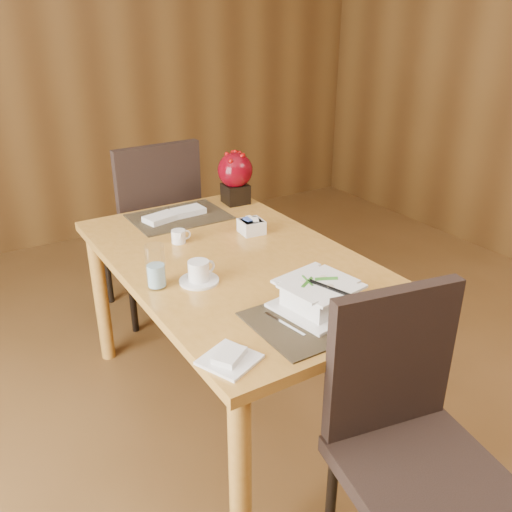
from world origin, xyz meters
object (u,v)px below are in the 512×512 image
coffee_cup (199,273)px  bread_plate (230,360)px  berry_decor (235,175)px  near_chair (408,430)px  soup_setting (318,297)px  sugar_caddy (251,226)px  far_chair (153,222)px  dining_table (236,279)px  creamer_jug (179,236)px  water_glass (156,267)px

coffee_cup → bread_plate: size_ratio=1.01×
berry_decor → near_chair: size_ratio=0.28×
soup_setting → berry_decor: 1.15m
sugar_caddy → far_chair: 0.81m
sugar_caddy → far_chair: bearing=102.9°
dining_table → berry_decor: (0.34, 0.59, 0.25)m
coffee_cup → far_chair: 1.12m
sugar_caddy → creamer_jug: bearing=167.7°
sugar_caddy → water_glass: bearing=-155.1°
sugar_caddy → berry_decor: berry_decor is taller
coffee_cup → berry_decor: (0.56, 0.70, 0.11)m
dining_table → coffee_cup: 0.28m
far_chair → sugar_caddy: bearing=101.3°
water_glass → far_chair: (0.39, 1.03, -0.24)m
creamer_jug → near_chair: 1.23m
dining_table → soup_setting: size_ratio=5.15×
coffee_cup → soup_setting: bearing=-57.9°
coffee_cup → sugar_caddy: bearing=36.4°
dining_table → bread_plate: 0.72m
soup_setting → sugar_caddy: bearing=67.4°
bread_plate → near_chair: near_chair is taller
berry_decor → soup_setting: bearing=-106.0°
dining_table → soup_setting: bearing=-87.2°
dining_table → creamer_jug: bearing=116.3°
dining_table → sugar_caddy: bearing=45.2°
dining_table → coffee_cup: bearing=-153.2°
berry_decor → creamer_jug: bearing=-145.4°
berry_decor → bread_plate: (-0.71, -1.20, -0.15)m
berry_decor → far_chair: far_chair is taller
coffee_cup → sugar_caddy: (0.42, 0.31, -0.01)m
coffee_cup → water_glass: 0.16m
sugar_caddy → near_chair: 1.15m
far_chair → soup_setting: bearing=88.7°
dining_table → sugar_caddy: 0.30m
water_glass → bread_plate: water_glass is taller
water_glass → dining_table: bearing=10.3°
dining_table → coffee_cup: (-0.22, -0.11, 0.13)m
far_chair → water_glass: bearing=67.9°
berry_decor → near_chair: berry_decor is taller
dining_table → soup_setting: 0.53m
bread_plate → berry_decor: bearing=59.3°
coffee_cup → creamer_jug: coffee_cup is taller
coffee_cup → creamer_jug: (0.09, 0.38, -0.01)m
creamer_jug → near_chair: bearing=-74.1°
coffee_cup → near_chair: size_ratio=0.15×
far_chair → dining_table: bearing=87.4°
dining_table → near_chair: size_ratio=1.57×
dining_table → sugar_caddy: size_ratio=14.82×
soup_setting → near_chair: 0.49m
soup_setting → water_glass: size_ratio=1.77×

